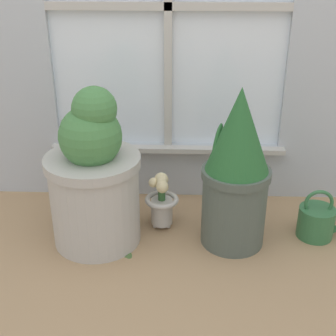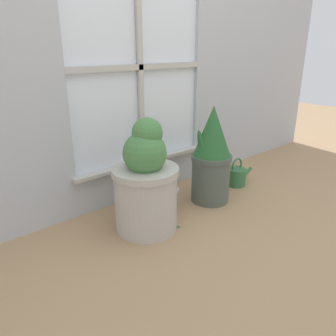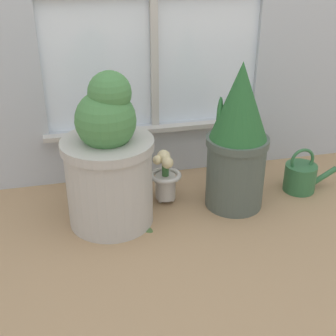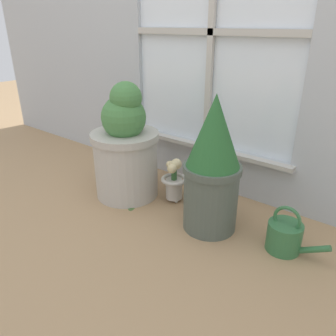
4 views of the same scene
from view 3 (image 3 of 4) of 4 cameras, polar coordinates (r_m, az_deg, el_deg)
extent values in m
plane|color=tan|center=(2.08, 1.72, -7.35)|extent=(10.00, 10.00, 0.00)
cube|color=#B2B7BC|center=(2.49, -1.60, 2.51)|extent=(1.07, 0.05, 0.28)
cube|color=#BCB7AD|center=(2.40, -1.42, 4.81)|extent=(1.13, 0.06, 0.02)
cylinder|color=#B7B2A8|center=(2.05, -7.13, -1.67)|extent=(0.37, 0.37, 0.39)
cylinder|color=#B7B2A8|center=(1.97, -7.43, 2.85)|extent=(0.39, 0.39, 0.04)
cylinder|color=#38281E|center=(1.96, -7.45, 3.25)|extent=(0.34, 0.34, 0.01)
sphere|color=#477F42|center=(1.93, -7.62, 5.79)|extent=(0.25, 0.25, 0.25)
sphere|color=#477F42|center=(1.89, -7.13, 9.09)|extent=(0.18, 0.18, 0.18)
ellipsoid|color=#477F42|center=(1.88, -5.93, 4.94)|extent=(0.13, 0.12, 0.19)
cylinder|color=#4C564C|center=(2.19, 8.21, -0.45)|extent=(0.27, 0.27, 0.35)
cylinder|color=#4C564C|center=(2.12, 8.49, 3.27)|extent=(0.28, 0.28, 0.03)
cylinder|color=#38281E|center=(2.12, 8.51, 3.58)|extent=(0.25, 0.25, 0.01)
cone|color=#28602D|center=(2.05, 8.85, 8.10)|extent=(0.26, 0.26, 0.34)
ellipsoid|color=#28602D|center=(2.08, 6.31, 6.03)|extent=(0.08, 0.15, 0.20)
sphere|color=#BCB7AD|center=(2.30, -0.51, -3.31)|extent=(0.02, 0.02, 0.02)
sphere|color=#BCB7AD|center=(2.25, -0.97, -4.06)|extent=(0.02, 0.02, 0.02)
sphere|color=#BCB7AD|center=(2.26, 0.55, -3.88)|extent=(0.02, 0.02, 0.02)
cylinder|color=#BCB7AD|center=(2.24, -0.31, -2.26)|extent=(0.10, 0.10, 0.12)
torus|color=#BCB7AD|center=(2.21, -0.32, -0.91)|extent=(0.15, 0.15, 0.02)
cylinder|color=#386633|center=(2.20, -0.32, -0.15)|extent=(0.03, 0.03, 0.07)
sphere|color=beige|center=(2.17, -0.32, 1.22)|extent=(0.05, 0.05, 0.05)
sphere|color=beige|center=(2.19, -0.54, 1.42)|extent=(0.06, 0.06, 0.06)
sphere|color=beige|center=(2.17, -1.31, 0.98)|extent=(0.04, 0.04, 0.04)
sphere|color=beige|center=(2.15, -0.06, 0.65)|extent=(0.06, 0.06, 0.06)
cylinder|color=#336B3D|center=(2.43, 15.78, -1.14)|extent=(0.16, 0.16, 0.14)
cylinder|color=#336B3D|center=(2.49, 18.49, -0.92)|extent=(0.14, 0.03, 0.10)
torus|color=#336B3D|center=(2.38, 16.07, 0.92)|extent=(0.13, 0.02, 0.13)
ellipsoid|color=#476633|center=(2.08, -3.01, -7.18)|extent=(0.10, 0.12, 0.01)
camera|label=1|loc=(0.54, 69.36, 10.96)|focal=50.00mm
camera|label=2|loc=(0.98, -78.85, -2.48)|focal=35.00mm
camera|label=4|loc=(1.58, 56.50, 7.70)|focal=35.00mm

